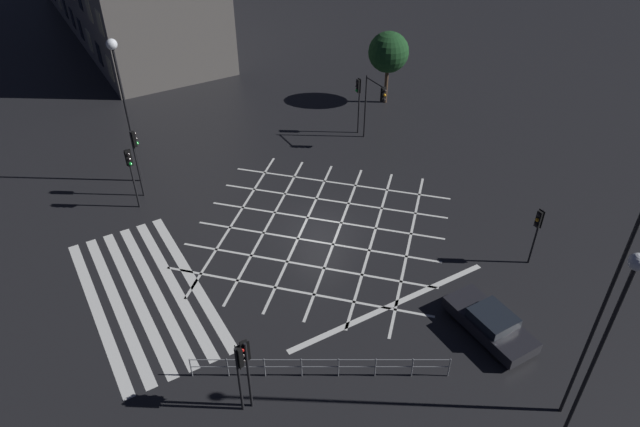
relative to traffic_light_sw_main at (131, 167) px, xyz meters
name	(u,v)px	position (x,y,z in m)	size (l,w,h in m)	color
ground_plane	(320,231)	(7.12, 7.87, -2.74)	(200.00, 200.00, 0.00)	black
road_markings	(231,268)	(7.49, 2.45, -2.73)	(16.44, 20.40, 0.01)	silver
traffic_light_sw_main	(131,167)	(0.00, 0.00, 0.00)	(0.39, 0.36, 3.83)	black
traffic_light_se_cross	(240,366)	(15.29, -0.29, -0.23)	(0.36, 0.39, 3.51)	black
traffic_light_ne_cross	(537,226)	(14.77, 15.60, -0.37)	(0.36, 0.39, 3.31)	black
traffic_light_sw_cross	(136,150)	(-1.12, 0.65, 0.30)	(0.36, 0.39, 4.26)	black
traffic_light_se_main	(246,361)	(15.23, -0.02, -0.16)	(0.39, 0.36, 3.60)	black
traffic_light_nw_cross	(358,95)	(-1.21, 15.77, 0.15)	(0.36, 0.39, 4.04)	black
traffic_light_nw_main	(375,99)	(0.55, 15.89, 0.55)	(2.18, 0.36, 4.52)	black
street_lamp_east	(119,78)	(-2.77, 0.91, 3.96)	(0.60, 0.60, 8.89)	black
street_lamp_west	(609,328)	(22.62, 8.72, 3.70)	(0.51, 0.51, 9.31)	black
street_lamp_far	(609,293)	(21.58, 10.18, 3.54)	(0.42, 0.42, 10.15)	black
street_tree_near	(389,52)	(-4.27, 20.41, 1.23)	(3.00, 3.00, 5.49)	#473323
waiting_car	(490,323)	(17.19, 10.61, -2.16)	(4.31, 1.78, 1.20)	black
pedestrian_railing	(320,365)	(15.46, 2.98, -2.06)	(5.35, 9.07, 1.05)	gray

